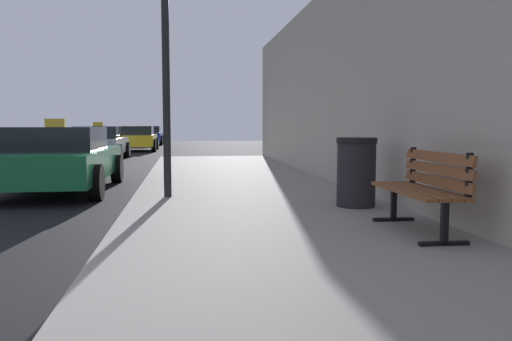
% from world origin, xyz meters
% --- Properties ---
extents(sidewalk, '(4.00, 32.00, 0.15)m').
position_xyz_m(sidewalk, '(4.00, 0.00, 0.07)').
color(sidewalk, gray).
rests_on(sidewalk, ground_plane).
extents(bench, '(0.54, 1.51, 0.89)m').
position_xyz_m(bench, '(5.39, 1.98, 0.66)').
color(bench, brown).
rests_on(bench, sidewalk).
extents(trash_bin, '(0.57, 0.57, 0.98)m').
position_xyz_m(trash_bin, '(5.25, 3.75, 0.64)').
color(trash_bin, black).
rests_on(trash_bin, sidewalk).
extents(car_green, '(2.06, 4.47, 1.43)m').
position_xyz_m(car_green, '(0.40, 7.25, 0.65)').
color(car_green, '#196638').
rests_on(car_green, ground_plane).
extents(car_silver, '(1.94, 4.14, 1.43)m').
position_xyz_m(car_silver, '(-0.28, 16.55, 0.65)').
color(car_silver, '#B7B7BF').
rests_on(car_silver, ground_plane).
extents(car_yellow, '(1.99, 4.14, 1.27)m').
position_xyz_m(car_yellow, '(0.52, 23.60, 0.65)').
color(car_yellow, yellow).
rests_on(car_yellow, ground_plane).
extents(car_blue, '(1.97, 4.25, 1.27)m').
position_xyz_m(car_blue, '(0.53, 32.03, 0.65)').
color(car_blue, '#233899').
rests_on(car_blue, ground_plane).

